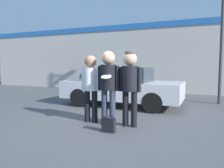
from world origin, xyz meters
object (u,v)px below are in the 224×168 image
(handbag, at_px, (109,124))
(parked_car_near, at_px, (121,86))
(person_middle_with_frisbee, at_px, (108,80))
(shrub, at_px, (91,79))
(person_left, at_px, (91,82))
(person_right, at_px, (130,81))

(handbag, bearing_deg, parked_car_near, 106.25)
(person_middle_with_frisbee, bearing_deg, shrub, 122.41)
(person_left, bearing_deg, person_right, 1.00)
(person_right, bearing_deg, person_middle_with_frisbee, -170.48)
(person_right, bearing_deg, handbag, -114.24)
(person_middle_with_frisbee, xyz_separation_m, handbag, (0.25, -0.53, -0.95))
(person_middle_with_frisbee, bearing_deg, handbag, -64.72)
(person_middle_with_frisbee, height_order, parked_car_near, person_middle_with_frisbee)
(person_left, xyz_separation_m, person_middle_with_frisbee, (0.53, -0.07, 0.08))
(person_left, height_order, parked_car_near, person_left)
(parked_car_near, relative_size, shrub, 3.10)
(person_left, xyz_separation_m, parked_car_near, (-0.12, 2.49, -0.33))
(person_left, relative_size, handbag, 4.86)
(handbag, bearing_deg, person_right, 65.76)
(person_left, bearing_deg, shrub, 118.99)
(person_left, height_order, person_right, person_right)
(person_left, xyz_separation_m, person_right, (1.07, 0.02, 0.06))
(shrub, xyz_separation_m, handbag, (4.13, -6.65, -0.52))
(person_right, xyz_separation_m, handbag, (-0.28, -0.62, -0.94))
(person_right, relative_size, handbag, 5.07)
(person_left, relative_size, person_middle_with_frisbee, 0.95)
(person_right, relative_size, shrub, 1.31)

